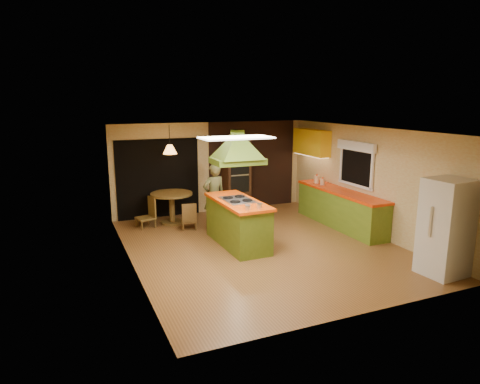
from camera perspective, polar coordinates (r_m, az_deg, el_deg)
name	(u,v)px	position (r m, az deg, el deg)	size (l,w,h in m)	color
ground	(262,246)	(9.33, 2.95, -7.26)	(6.50, 6.50, 0.00)	brown
room_walls	(263,190)	(8.99, 3.04, 0.26)	(5.50, 6.50, 6.50)	beige
ceiling_plane	(263,130)	(8.81, 3.13, 8.23)	(6.50, 6.50, 0.00)	silver
brick_panel	(252,165)	(12.39, 1.65, 3.63)	(2.64, 0.03, 2.50)	#381E14
nook_opening	(158,179)	(11.56, -10.84, 1.77)	(2.20, 0.03, 2.10)	black
right_counter	(340,208)	(10.92, 13.20, -2.11)	(0.62, 3.05, 0.92)	olive
upper_cabinets	(311,142)	(12.03, 9.51, 6.57)	(0.34, 1.40, 0.70)	yellow
window_right	(356,156)	(10.67, 15.26, 4.61)	(0.12, 1.35, 1.06)	black
fluor_panel	(236,138)	(7.27, -0.50, 7.25)	(1.20, 0.60, 0.03)	white
kitchen_island	(238,222)	(9.29, -0.33, -4.05)	(0.84, 2.02, 1.02)	#576E1B
range_hood	(237,142)	(8.95, -0.34, 6.71)	(1.07, 0.79, 0.80)	#4C6719
man	(214,196)	(10.42, -3.47, -0.56)	(0.59, 0.39, 1.61)	#4E4F2A
refrigerator	(446,227)	(8.48, 25.76, -4.28)	(0.73, 0.69, 1.77)	silver
wall_oven	(236,175)	(11.92, -0.55, 2.25)	(0.69, 0.61, 2.08)	#412414
dining_table	(172,202)	(11.00, -9.09, -1.31)	(1.06, 1.06, 0.79)	brown
chair_left	(145,213)	(10.81, -12.52, -2.71)	(0.41, 0.41, 0.75)	brown
chair_near	(189,216)	(10.51, -6.85, -3.15)	(0.37, 0.37, 0.67)	brown
pendant_lamp	(170,149)	(10.77, -9.33, 5.64)	(0.35, 0.35, 0.23)	#FF9E3F
canister_large	(317,179)	(11.58, 10.20, 1.66)	(0.14, 0.14, 0.20)	beige
canister_medium	(316,180)	(11.60, 10.13, 1.63)	(0.13, 0.13, 0.18)	beige
canister_small	(322,182)	(11.37, 10.94, 1.34)	(0.12, 0.12, 0.16)	beige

